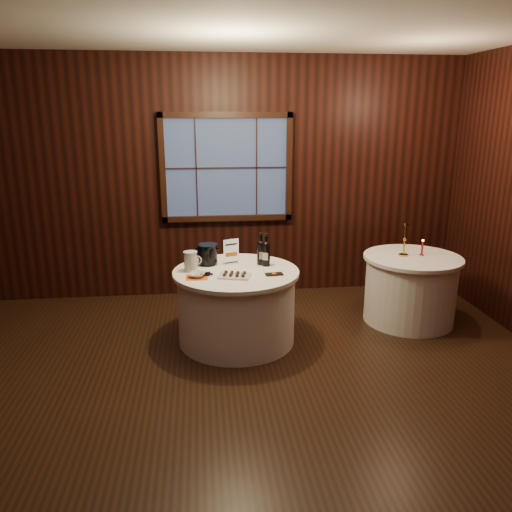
{
  "coord_description": "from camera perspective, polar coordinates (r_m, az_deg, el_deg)",
  "views": [
    {
      "loc": [
        -0.34,
        -3.8,
        2.3
      ],
      "look_at": [
        0.19,
        0.9,
        0.94
      ],
      "focal_mm": 35.0,
      "sensor_mm": 36.0,
      "label": 1
    }
  ],
  "objects": [
    {
      "name": "ice_bucket",
      "position": [
        5.24,
        -5.55,
        0.24
      ],
      "size": [
        0.22,
        0.22,
        0.22
      ],
      "color": "black",
      "rests_on": "main_table"
    },
    {
      "name": "port_bottle_left",
      "position": [
        5.21,
        0.55,
        0.59
      ],
      "size": [
        0.08,
        0.09,
        0.34
      ],
      "rotation": [
        0.0,
        0.0,
        0.22
      ],
      "color": "black",
      "rests_on": "main_table"
    },
    {
      "name": "back_wall",
      "position": [
        6.34,
        -3.38,
        9.1
      ],
      "size": [
        6.0,
        0.1,
        3.0
      ],
      "color": "black",
      "rests_on": "ground"
    },
    {
      "name": "chocolate_plate",
      "position": [
        4.85,
        -2.46,
        -2.2
      ],
      "size": [
        0.35,
        0.28,
        0.04
      ],
      "rotation": [
        0.0,
        0.0,
        -0.26
      ],
      "color": "silver",
      "rests_on": "main_table"
    },
    {
      "name": "chocolate_box",
      "position": [
        4.91,
        2.08,
        -2.09
      ],
      "size": [
        0.18,
        0.1,
        0.01
      ],
      "primitive_type": "cube",
      "rotation": [
        0.0,
        0.0,
        0.11
      ],
      "color": "black",
      "rests_on": "main_table"
    },
    {
      "name": "cracker_bowl",
      "position": [
        4.87,
        -6.78,
        -2.16
      ],
      "size": [
        0.2,
        0.2,
        0.04
      ],
      "primitive_type": "imported",
      "rotation": [
        0.0,
        0.0,
        -0.3
      ],
      "color": "silver",
      "rests_on": "orange_napkin"
    },
    {
      "name": "sign_stand",
      "position": [
        5.26,
        -2.9,
        0.11
      ],
      "size": [
        0.16,
        0.13,
        0.28
      ],
      "rotation": [
        0.0,
        0.0,
        0.36
      ],
      "color": "silver",
      "rests_on": "main_table"
    },
    {
      "name": "main_table",
      "position": [
        5.18,
        -2.25,
        -5.69
      ],
      "size": [
        1.28,
        1.28,
        0.77
      ],
      "color": "white",
      "rests_on": "ground"
    },
    {
      "name": "grape_bunch",
      "position": [
        4.9,
        -5.56,
        -2.07
      ],
      "size": [
        0.16,
        0.07,
        0.04
      ],
      "rotation": [
        0.0,
        0.0,
        0.12
      ],
      "color": "black",
      "rests_on": "main_table"
    },
    {
      "name": "orange_napkin",
      "position": [
        4.88,
        -6.77,
        -2.4
      ],
      "size": [
        0.21,
        0.21,
        0.0
      ],
      "primitive_type": "cube",
      "rotation": [
        0.0,
        0.0,
        -0.0
      ],
      "color": "orange",
      "rests_on": "main_table"
    },
    {
      "name": "red_candle",
      "position": [
        5.85,
        18.45,
        0.73
      ],
      "size": [
        0.05,
        0.05,
        0.19
      ],
      "color": "gold",
      "rests_on": "side_table"
    },
    {
      "name": "glass_pitcher",
      "position": [
        5.06,
        -7.47,
        -0.58
      ],
      "size": [
        0.18,
        0.14,
        0.2
      ],
      "rotation": [
        0.0,
        0.0,
        0.15
      ],
      "color": "silver",
      "rests_on": "main_table"
    },
    {
      "name": "port_bottle_right",
      "position": [
        5.17,
        1.17,
        0.48
      ],
      "size": [
        0.08,
        0.1,
        0.35
      ],
      "rotation": [
        0.0,
        0.0,
        -0.39
      ],
      "color": "black",
      "rests_on": "main_table"
    },
    {
      "name": "side_table",
      "position": [
        5.93,
        17.2,
        -3.57
      ],
      "size": [
        1.08,
        1.08,
        0.77
      ],
      "color": "white",
      "rests_on": "ground"
    },
    {
      "name": "ground",
      "position": [
        4.46,
        -1.2,
        -15.08
      ],
      "size": [
        6.0,
        6.0,
        0.0
      ],
      "primitive_type": "plane",
      "color": "black",
      "rests_on": "ground"
    },
    {
      "name": "brass_candlestick",
      "position": [
        5.77,
        16.6,
        1.32
      ],
      "size": [
        0.11,
        0.11,
        0.38
      ],
      "color": "gold",
      "rests_on": "side_table"
    }
  ]
}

